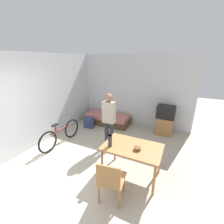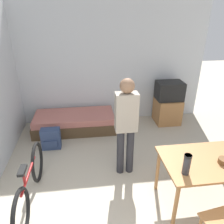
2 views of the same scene
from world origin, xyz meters
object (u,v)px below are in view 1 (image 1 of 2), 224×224
object	(u,v)px
thermos_flask	(110,140)
mate_bowl	(137,149)
backpack	(89,123)
person_standing	(109,118)
bicycle	(61,134)
daybed	(107,119)
wooden_chair	(110,180)
tv	(165,120)
dining_table	(132,150)

from	to	relation	value
thermos_flask	mate_bowl	xyz separation A→B (m)	(0.57, 0.12, -0.11)
backpack	thermos_flask	bearing A→B (deg)	-45.41
person_standing	bicycle	bearing A→B (deg)	-161.59
daybed	wooden_chair	size ratio (longest dim) A/B	2.04
wooden_chair	backpack	world-z (taller)	wooden_chair
mate_bowl	daybed	bearing A→B (deg)	128.96
bicycle	thermos_flask	bearing A→B (deg)	-15.05
daybed	tv	world-z (taller)	tv
tv	bicycle	xyz separation A→B (m)	(-2.77, -2.14, -0.16)
dining_table	bicycle	size ratio (longest dim) A/B	0.76
dining_table	thermos_flask	xyz separation A→B (m)	(-0.44, -0.20, 0.23)
daybed	bicycle	world-z (taller)	bicycle
backpack	daybed	bearing A→B (deg)	56.46
wooden_chair	person_standing	distance (m)	1.88
dining_table	daybed	bearing A→B (deg)	128.02
daybed	thermos_flask	world-z (taller)	thermos_flask
wooden_chair	backpack	bearing A→B (deg)	130.95
daybed	dining_table	bearing A→B (deg)	-51.98
bicycle	person_standing	bearing A→B (deg)	18.41
wooden_chair	backpack	size ratio (longest dim) A/B	2.10
mate_bowl	bicycle	bearing A→B (deg)	170.83
wooden_chair	bicycle	xyz separation A→B (m)	(-2.27, 1.14, -0.18)
wooden_chair	mate_bowl	distance (m)	0.82
dining_table	tv	bearing A→B (deg)	81.20
daybed	dining_table	distance (m)	3.02
bicycle	backpack	size ratio (longest dim) A/B	3.86
mate_bowl	backpack	bearing A→B (deg)	143.97
mate_bowl	backpack	size ratio (longest dim) A/B	0.34
daybed	tv	xyz separation A→B (m)	(2.22, 0.11, 0.30)
wooden_chair	dining_table	bearing A→B (deg)	81.55
mate_bowl	backpack	world-z (taller)	mate_bowl
wooden_chair	tv	bearing A→B (deg)	81.29
tv	backpack	distance (m)	2.79
thermos_flask	mate_bowl	bearing A→B (deg)	11.86
backpack	tv	bearing A→B (deg)	16.48
thermos_flask	daybed	bearing A→B (deg)	118.77
dining_table	wooden_chair	world-z (taller)	wooden_chair
person_standing	mate_bowl	size ratio (longest dim) A/B	11.60
tv	wooden_chair	distance (m)	3.32
thermos_flask	mate_bowl	size ratio (longest dim) A/B	1.88
mate_bowl	tv	bearing A→B (deg)	84.38
tv	person_standing	bearing A→B (deg)	-129.01
person_standing	mate_bowl	xyz separation A→B (m)	(1.10, -0.88, -0.18)
tv	mate_bowl	bearing A→B (deg)	-95.62
dining_table	thermos_flask	world-z (taller)	thermos_flask
person_standing	backpack	xyz separation A→B (m)	(-1.32, 0.87, -0.75)
bicycle	mate_bowl	world-z (taller)	mate_bowl
daybed	backpack	world-z (taller)	backpack
backpack	dining_table	bearing A→B (deg)	-36.22
dining_table	wooden_chair	distance (m)	0.84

